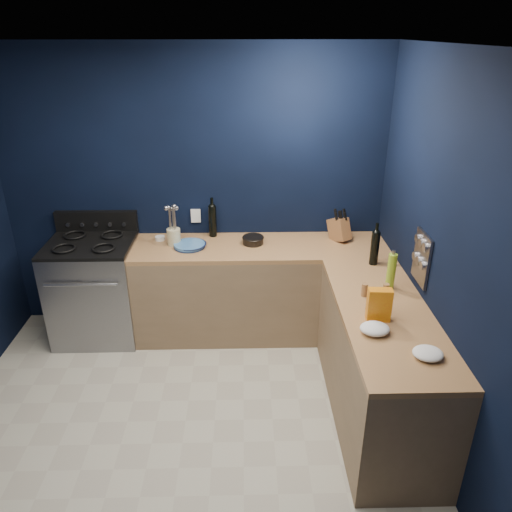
{
  "coord_description": "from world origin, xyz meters",
  "views": [
    {
      "loc": [
        0.46,
        -2.59,
        2.68
      ],
      "look_at": [
        0.55,
        1.0,
        1.0
      ],
      "focal_mm": 34.17,
      "sensor_mm": 36.0,
      "label": 1
    }
  ],
  "objects_px": {
    "knife_block": "(339,229)",
    "gas_range": "(97,291)",
    "utensil_crock": "(174,237)",
    "plate_stack": "(190,245)",
    "crouton_bag": "(379,305)"
  },
  "relations": [
    {
      "from": "knife_block",
      "to": "gas_range",
      "type": "bearing_deg",
      "value": 150.05
    },
    {
      "from": "gas_range",
      "to": "utensil_crock",
      "type": "relative_size",
      "value": 6.08
    },
    {
      "from": "plate_stack",
      "to": "crouton_bag",
      "type": "xyz_separation_m",
      "value": [
        1.39,
        -1.23,
        0.1
      ]
    },
    {
      "from": "utensil_crock",
      "to": "plate_stack",
      "type": "bearing_deg",
      "value": -24.23
    },
    {
      "from": "plate_stack",
      "to": "utensil_crock",
      "type": "xyz_separation_m",
      "value": [
        -0.14,
        0.06,
        0.06
      ]
    },
    {
      "from": "utensil_crock",
      "to": "crouton_bag",
      "type": "relative_size",
      "value": 0.65
    },
    {
      "from": "gas_range",
      "to": "utensil_crock",
      "type": "height_order",
      "value": "utensil_crock"
    },
    {
      "from": "plate_stack",
      "to": "knife_block",
      "type": "relative_size",
      "value": 1.37
    },
    {
      "from": "gas_range",
      "to": "knife_block",
      "type": "bearing_deg",
      "value": 3.4
    },
    {
      "from": "plate_stack",
      "to": "knife_block",
      "type": "xyz_separation_m",
      "value": [
        1.37,
        0.14,
        0.08
      ]
    },
    {
      "from": "plate_stack",
      "to": "crouton_bag",
      "type": "distance_m",
      "value": 1.86
    },
    {
      "from": "knife_block",
      "to": "crouton_bag",
      "type": "relative_size",
      "value": 0.88
    },
    {
      "from": "plate_stack",
      "to": "knife_block",
      "type": "bearing_deg",
      "value": 5.78
    },
    {
      "from": "crouton_bag",
      "to": "knife_block",
      "type": "bearing_deg",
      "value": 94.35
    },
    {
      "from": "utensil_crock",
      "to": "knife_block",
      "type": "distance_m",
      "value": 1.51
    }
  ]
}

